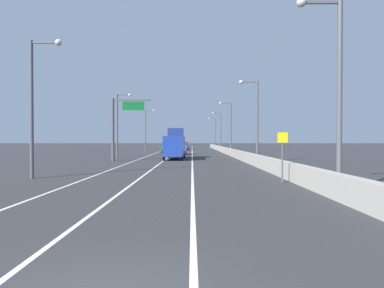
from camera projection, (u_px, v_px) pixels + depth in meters
ground_plane at (186, 151)px, 68.84m from camera, size 320.00×320.00×0.00m
lane_stripe_left at (156, 153)px, 59.86m from camera, size 0.16×130.00×0.00m
lane_stripe_center at (175, 153)px, 59.85m from camera, size 0.16×130.00×0.00m
lane_stripe_right at (193, 153)px, 59.84m from camera, size 0.16×130.00×0.00m
jersey_barrier_right at (237, 154)px, 44.81m from camera, size 0.60×120.00×1.10m
overhead_sign_gantry at (120, 122)px, 37.50m from camera, size 4.68×0.36×7.50m
speed_advisory_sign at (283, 153)px, 18.73m from camera, size 0.60×0.11×3.00m
lamp_post_right_near at (335, 81)px, 14.60m from camera, size 2.14×0.44×9.16m
lamp_post_right_second at (256, 115)px, 34.69m from camera, size 2.14×0.44×9.16m
lamp_post_right_third at (230, 124)px, 54.79m from camera, size 2.14×0.44×9.16m
lamp_post_right_fourth at (220, 128)px, 74.89m from camera, size 2.14×0.44×9.16m
lamp_post_right_fifth at (215, 131)px, 94.98m from camera, size 2.14×0.44×9.16m
lamp_post_left_near at (37, 98)px, 20.64m from camera, size 2.14×0.44×9.16m
lamp_post_left_mid at (120, 120)px, 44.76m from camera, size 2.14×0.44×9.16m
lamp_post_left_far at (148, 127)px, 68.87m from camera, size 2.14×0.44×9.16m
car_gray_0 at (181, 149)px, 54.20m from camera, size 1.94×4.32×2.04m
car_green_1 at (167, 147)px, 64.27m from camera, size 1.85×4.50×1.99m
car_yellow_2 at (176, 145)px, 94.05m from camera, size 2.07×4.60×2.07m
car_blue_3 at (186, 146)px, 78.43m from camera, size 1.92×4.29×1.87m
car_red_4 at (186, 145)px, 94.56m from camera, size 1.95×4.04×2.00m
box_truck at (176, 145)px, 41.63m from camera, size 2.57×7.98×4.14m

